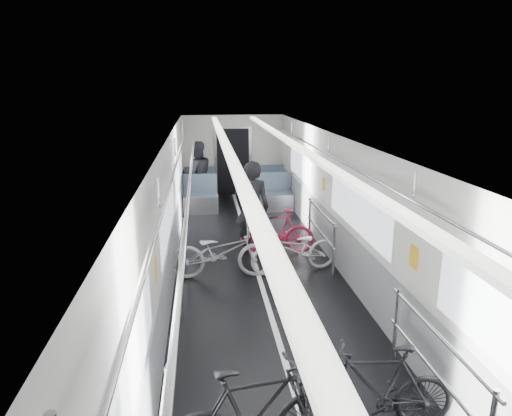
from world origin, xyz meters
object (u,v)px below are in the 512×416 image
(bike_right_mid, at_px, (295,250))
(bike_left_far, at_px, (221,252))
(person_seated, at_px, (198,174))
(person_standing, at_px, (252,208))
(bike_right_far, at_px, (277,231))
(bike_left_mid, at_px, (255,415))
(bike_aisle, at_px, (255,233))
(bike_right_near, at_px, (377,388))

(bike_right_mid, bearing_deg, bike_left_far, -98.25)
(person_seated, bearing_deg, person_standing, 89.78)
(bike_right_far, xyz_separation_m, person_seated, (-1.57, 3.83, 0.45))
(bike_left_far, distance_m, bike_right_far, 1.60)
(bike_left_mid, xyz_separation_m, bike_right_mid, (1.21, 4.17, -0.06))
(bike_right_mid, relative_size, person_standing, 0.87)
(person_seated, bearing_deg, bike_aisle, 90.02)
(bike_right_near, relative_size, bike_right_far, 1.02)
(bike_right_near, xyz_separation_m, bike_right_mid, (-0.01, 3.90, -0.03))
(bike_right_near, xyz_separation_m, person_standing, (-0.66, 4.98, 0.48))
(bike_left_far, bearing_deg, person_seated, 5.29)
(bike_right_far, distance_m, person_seated, 4.17)
(person_standing, distance_m, person_seated, 3.95)
(bike_right_near, distance_m, bike_right_far, 4.94)
(bike_right_far, bearing_deg, bike_right_near, 16.48)
(person_seated, bearing_deg, bike_right_mid, 93.46)
(person_standing, xyz_separation_m, person_seated, (-1.08, 3.80, -0.04))
(bike_left_far, relative_size, bike_right_near, 1.17)
(bike_right_near, height_order, bike_right_far, bike_right_near)
(bike_right_near, height_order, bike_aisle, bike_right_near)
(bike_left_mid, distance_m, bike_right_near, 1.25)
(bike_left_mid, relative_size, person_seated, 0.91)
(bike_right_far, bearing_deg, person_seated, -143.18)
(person_seated, bearing_deg, bike_left_far, 78.70)
(person_standing, bearing_deg, bike_right_far, -177.94)
(bike_right_near, bearing_deg, bike_left_mid, -72.09)
(bike_left_mid, height_order, person_seated, person_seated)
(bike_aisle, height_order, person_seated, person_seated)
(bike_right_near, bearing_deg, person_standing, -166.93)
(bike_right_mid, xyz_separation_m, bike_aisle, (-0.60, 0.97, 0.02))
(bike_right_far, xyz_separation_m, bike_aisle, (-0.45, -0.07, 0.00))
(bike_left_mid, xyz_separation_m, bike_right_far, (1.05, 5.21, -0.04))
(bike_left_far, bearing_deg, bike_aisle, -34.10)
(bike_right_near, height_order, person_standing, person_standing)
(bike_aisle, relative_size, person_standing, 0.92)
(bike_aisle, bearing_deg, bike_right_mid, -69.29)
(bike_left_mid, height_order, bike_right_mid, bike_left_mid)
(bike_left_mid, bearing_deg, bike_right_near, -85.94)
(bike_right_mid, distance_m, person_seated, 5.19)
(bike_aisle, bearing_deg, bike_left_far, -135.74)
(person_standing, height_order, person_seated, person_standing)
(bike_left_mid, xyz_separation_m, bike_left_far, (-0.11, 4.11, -0.02))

